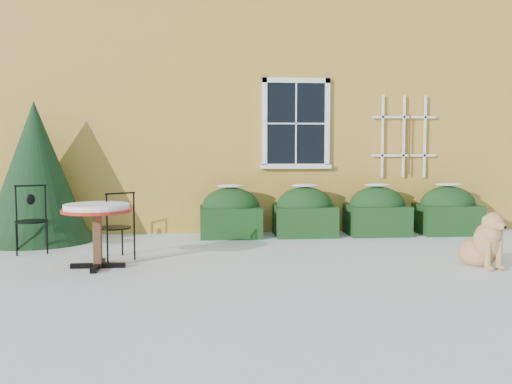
{
  "coord_description": "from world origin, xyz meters",
  "views": [
    {
      "loc": [
        -0.75,
        -7.26,
        1.57
      ],
      "look_at": [
        0.0,
        1.0,
        0.9
      ],
      "focal_mm": 40.0,
      "sensor_mm": 36.0,
      "label": 1
    }
  ],
  "objects": [
    {
      "name": "ground",
      "position": [
        0.0,
        0.0,
        0.0
      ],
      "size": [
        80.0,
        80.0,
        0.0
      ],
      "primitive_type": "plane",
      "color": "white",
      "rests_on": "ground"
    },
    {
      "name": "dog",
      "position": [
        2.86,
        -0.25,
        0.3
      ],
      "size": [
        0.58,
        0.85,
        0.76
      ],
      "rotation": [
        0.0,
        0.0,
        0.23
      ],
      "color": "tan",
      "rests_on": "ground"
    },
    {
      "name": "patio_chair_far",
      "position": [
        -3.31,
        1.37,
        0.5
      ],
      "size": [
        0.55,
        0.54,
        0.99
      ],
      "rotation": [
        0.0,
        0.0,
        0.29
      ],
      "color": "black",
      "rests_on": "ground"
    },
    {
      "name": "house",
      "position": [
        0.0,
        7.0,
        3.22
      ],
      "size": [
        12.4,
        8.4,
        6.4
      ],
      "color": "gold",
      "rests_on": "ground"
    },
    {
      "name": "hedge_row",
      "position": [
        1.65,
        2.55,
        0.4
      ],
      "size": [
        4.95,
        0.8,
        0.91
      ],
      "color": "black",
      "rests_on": "ground"
    },
    {
      "name": "patio_chair_near",
      "position": [
        -1.97,
        0.67,
        0.47
      ],
      "size": [
        0.58,
        0.58,
        0.94
      ],
      "rotation": [
        0.0,
        0.0,
        3.71
      ],
      "color": "black",
      "rests_on": "ground"
    },
    {
      "name": "evergreen_shrub",
      "position": [
        -3.52,
        2.4,
        0.93
      ],
      "size": [
        1.91,
        1.91,
        2.31
      ],
      "rotation": [
        0.0,
        0.0,
        0.24
      ],
      "color": "black",
      "rests_on": "ground"
    },
    {
      "name": "bistro_table",
      "position": [
        -2.13,
        0.15,
        0.69
      ],
      "size": [
        0.89,
        0.89,
        0.83
      ],
      "rotation": [
        0.0,
        0.0,
        0.07
      ],
      "color": "black",
      "rests_on": "ground"
    }
  ]
}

